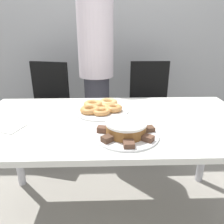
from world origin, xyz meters
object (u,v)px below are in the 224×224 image
object	(u,v)px
frosted_cake	(126,128)
office_chair_left	(46,112)
napkin	(8,127)
plate_donuts	(101,111)
office_chair_right	(150,111)
plate_cake	(126,135)
person_standing	(96,68)

from	to	relation	value
frosted_cake	office_chair_left	bearing A→B (deg)	122.61
office_chair_left	napkin	xyz separation A→B (m)	(0.08, -0.99, 0.29)
plate_donuts	office_chair_right	bearing A→B (deg)	57.45
office_chair_right	frosted_cake	size ratio (longest dim) A/B	4.57
plate_cake	office_chair_left	bearing A→B (deg)	122.61
office_chair_left	frosted_cake	xyz separation A→B (m)	(0.70, -1.10, 0.33)
plate_donuts	napkin	world-z (taller)	plate_donuts
office_chair_left	plate_donuts	xyz separation A→B (m)	(0.57, -0.76, 0.29)
person_standing	office_chair_left	xyz separation A→B (m)	(-0.52, 0.08, -0.45)
office_chair_right	napkin	distance (m)	1.42
plate_donuts	napkin	xyz separation A→B (m)	(-0.50, -0.23, -0.00)
frosted_cake	person_standing	bearing A→B (deg)	99.98
frosted_cake	plate_cake	bearing A→B (deg)	180.00
person_standing	plate_donuts	size ratio (longest dim) A/B	4.84
office_chair_left	plate_cake	xyz separation A→B (m)	(0.70, -1.10, 0.29)
napkin	office_chair_right	bearing A→B (deg)	45.37
office_chair_right	napkin	xyz separation A→B (m)	(-0.98, -0.99, 0.29)
office_chair_right	frosted_cake	distance (m)	1.20
plate_donuts	frosted_cake	distance (m)	0.36
plate_donuts	napkin	distance (m)	0.55
plate_cake	frosted_cake	world-z (taller)	frosted_cake
office_chair_left	napkin	size ratio (longest dim) A/B	5.02
plate_donuts	napkin	size ratio (longest dim) A/B	1.89
plate_cake	napkin	bearing A→B (deg)	170.34
office_chair_left	plate_cake	size ratio (longest dim) A/B	2.82
person_standing	plate_cake	world-z (taller)	person_standing
napkin	office_chair_left	bearing A→B (deg)	94.57
plate_cake	frosted_cake	size ratio (longest dim) A/B	1.62
napkin	person_standing	bearing A→B (deg)	64.10
plate_cake	frosted_cake	distance (m)	0.04
office_chair_left	napkin	bearing A→B (deg)	-70.65
plate_cake	plate_donuts	size ratio (longest dim) A/B	0.94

